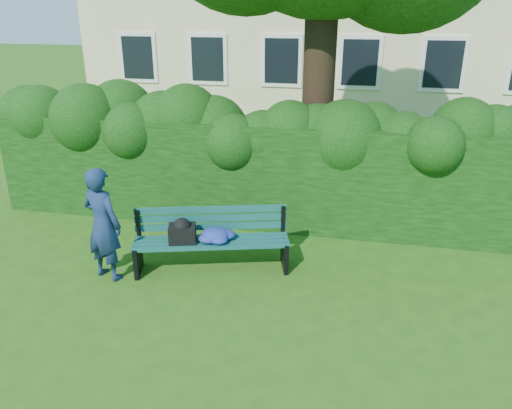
# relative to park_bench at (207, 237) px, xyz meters

# --- Properties ---
(ground) EXTENTS (80.00, 80.00, 0.00)m
(ground) POSITION_rel_park_bench_xyz_m (0.66, -0.29, -0.51)
(ground) COLOR #285215
(ground) RESTS_ON ground
(hedge) EXTENTS (10.00, 1.00, 1.80)m
(hedge) POSITION_rel_park_bench_xyz_m (0.66, 1.91, 0.39)
(hedge) COLOR black
(hedge) RESTS_ON ground
(park_bench) EXTENTS (2.29, 1.15, 0.89)m
(park_bench) POSITION_rel_park_bench_xyz_m (0.00, 0.00, 0.00)
(park_bench) COLOR #0E4942
(park_bench) RESTS_ON ground
(man_reading) EXTENTS (0.68, 0.55, 1.64)m
(man_reading) POSITION_rel_park_bench_xyz_m (-1.32, -0.53, 0.31)
(man_reading) COLOR navy
(man_reading) RESTS_ON ground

